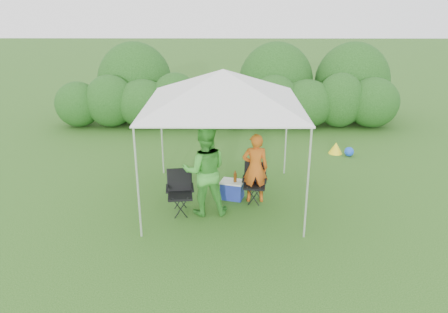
{
  "coord_description": "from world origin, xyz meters",
  "views": [
    {
      "loc": [
        0.08,
        -8.01,
        4.25
      ],
      "look_at": [
        0.02,
        0.4,
        1.05
      ],
      "focal_mm": 35.0,
      "sensor_mm": 36.0,
      "label": 1
    }
  ],
  "objects_px": {
    "canopy": "(223,88)",
    "woman": "(205,171)",
    "chair_right": "(255,180)",
    "cooler": "(232,189)",
    "man": "(255,168)",
    "chair_left": "(180,189)"
  },
  "relations": [
    {
      "from": "canopy",
      "to": "chair_left",
      "type": "height_order",
      "value": "canopy"
    },
    {
      "from": "chair_left",
      "to": "chair_right",
      "type": "bearing_deg",
      "value": 12.61
    },
    {
      "from": "chair_right",
      "to": "cooler",
      "type": "bearing_deg",
      "value": 177.81
    },
    {
      "from": "man",
      "to": "cooler",
      "type": "xyz_separation_m",
      "value": [
        -0.48,
        0.12,
        -0.55
      ]
    },
    {
      "from": "man",
      "to": "woman",
      "type": "xyz_separation_m",
      "value": [
        -1.03,
        -0.54,
        0.16
      ]
    },
    {
      "from": "man",
      "to": "woman",
      "type": "distance_m",
      "value": 1.18
    },
    {
      "from": "man",
      "to": "cooler",
      "type": "bearing_deg",
      "value": -14.19
    },
    {
      "from": "chair_left",
      "to": "canopy",
      "type": "bearing_deg",
      "value": 23.79
    },
    {
      "from": "chair_left",
      "to": "man",
      "type": "distance_m",
      "value": 1.64
    },
    {
      "from": "chair_right",
      "to": "cooler",
      "type": "relative_size",
      "value": 1.48
    },
    {
      "from": "chair_right",
      "to": "man",
      "type": "distance_m",
      "value": 0.29
    },
    {
      "from": "cooler",
      "to": "canopy",
      "type": "bearing_deg",
      "value": -136.32
    },
    {
      "from": "canopy",
      "to": "chair_right",
      "type": "bearing_deg",
      "value": 2.28
    },
    {
      "from": "canopy",
      "to": "chair_left",
      "type": "relative_size",
      "value": 3.49
    },
    {
      "from": "cooler",
      "to": "man",
      "type": "bearing_deg",
      "value": 2.18
    },
    {
      "from": "canopy",
      "to": "chair_right",
      "type": "height_order",
      "value": "canopy"
    },
    {
      "from": "canopy",
      "to": "woman",
      "type": "xyz_separation_m",
      "value": [
        -0.36,
        -0.56,
        -1.54
      ]
    },
    {
      "from": "canopy",
      "to": "chair_left",
      "type": "bearing_deg",
      "value": -149.54
    },
    {
      "from": "chair_right",
      "to": "man",
      "type": "height_order",
      "value": "man"
    },
    {
      "from": "chair_right",
      "to": "chair_left",
      "type": "bearing_deg",
      "value": -153.95
    },
    {
      "from": "canopy",
      "to": "woman",
      "type": "height_order",
      "value": "canopy"
    },
    {
      "from": "chair_right",
      "to": "woman",
      "type": "bearing_deg",
      "value": -143.8
    }
  ]
}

